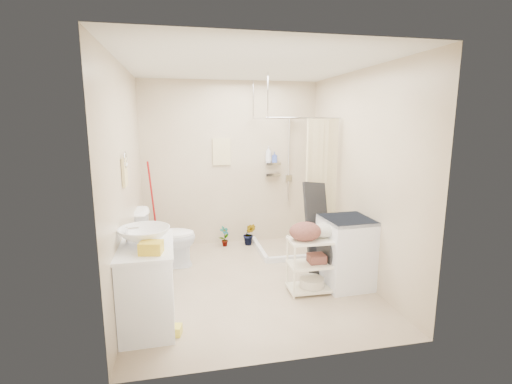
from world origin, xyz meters
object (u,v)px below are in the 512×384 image
toilet (165,237)px  laundry_rack (312,260)px  vanity (148,284)px  washing_machine (347,252)px

toilet → laundry_rack: size_ratio=1.07×
vanity → toilet: size_ratio=1.13×
toilet → washing_machine: size_ratio=0.98×
vanity → laundry_rack: bearing=8.9°
vanity → toilet: bearing=84.0°
vanity → washing_machine: 2.34m
laundry_rack → vanity: bearing=-169.4°
vanity → laundry_rack: (1.82, 0.33, -0.02)m
vanity → laundry_rack: size_ratio=1.20×
toilet → laundry_rack: 2.05m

